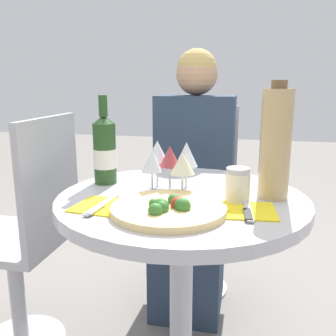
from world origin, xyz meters
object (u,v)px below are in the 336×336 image
dining_table (182,244)px  chair_behind_diner (196,200)px  tall_carafe (276,144)px  seated_diner (192,193)px  chair_empty_side (27,241)px  wine_bottle (105,150)px  pizza_large (169,208)px

dining_table → chair_behind_diner: size_ratio=0.83×
tall_carafe → chair_behind_diner: bearing=114.9°
seated_diner → chair_empty_side: size_ratio=1.29×
chair_behind_diner → wine_bottle: 0.78m
tall_carafe → seated_diner: bearing=120.6°
chair_behind_diner → tall_carafe: tall_carafe is taller
seated_diner → tall_carafe: bearing=120.6°
dining_table → chair_empty_side: size_ratio=0.83×
chair_empty_side → pizza_large: 0.72m
seated_diner → chair_empty_side: seated_diner is taller
chair_behind_diner → pizza_large: size_ratio=2.99×
chair_empty_side → wine_bottle: size_ratio=3.11×
pizza_large → tall_carafe: bearing=35.9°
seated_diner → pizza_large: 0.78m
dining_table → pizza_large: (-0.01, -0.16, 0.17)m
chair_empty_side → tall_carafe: 0.99m
chair_empty_side → wine_bottle: (0.33, -0.00, 0.37)m
dining_table → chair_behind_diner: 0.75m
pizza_large → tall_carafe: 0.38m
pizza_large → seated_diner: bearing=93.4°
seated_diner → wine_bottle: (-0.23, -0.50, 0.29)m
seated_diner → wine_bottle: size_ratio=4.00×
seated_diner → wine_bottle: 0.62m
pizza_large → wine_bottle: bearing=137.4°
pizza_large → wine_bottle: wine_bottle is taller
chair_behind_diner → seated_diner: size_ratio=0.78×
chair_empty_side → chair_behind_diner: bearing=-41.3°
dining_table → tall_carafe: (0.27, 0.04, 0.33)m
chair_behind_diner → seated_diner: 0.17m
dining_table → chair_behind_diner: (-0.05, 0.74, -0.09)m
pizza_large → chair_behind_diner: bearing=92.9°
seated_diner → pizza_large: (0.05, -0.76, 0.18)m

